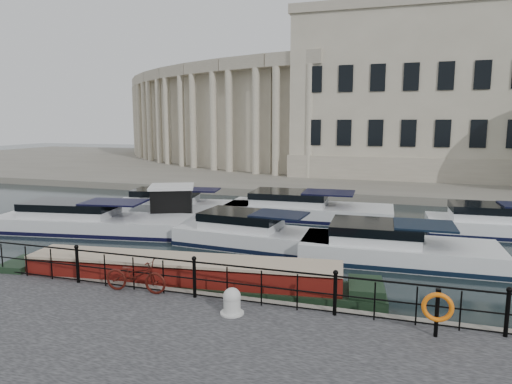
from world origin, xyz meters
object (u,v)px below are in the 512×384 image
harbour_hut (172,207)px  bicycle (136,275)px  narrowboat (182,283)px  mooring_bollard (232,302)px  life_ring_post (437,308)px

harbour_hut → bicycle: bearing=-91.5°
narrowboat → mooring_bollard: bearing=-47.0°
bicycle → narrowboat: 1.84m
mooring_bollard → narrowboat: bearing=139.8°
bicycle → mooring_bollard: bicycle is taller
mooring_bollard → life_ring_post: (5.01, 0.18, 0.40)m
life_ring_post → mooring_bollard: bearing=-178.0°
narrowboat → harbour_hut: size_ratio=3.26×
bicycle → mooring_bollard: size_ratio=2.73×
bicycle → life_ring_post: bearing=-96.0°
harbour_hut → narrowboat: bearing=-84.5°
mooring_bollard → harbour_hut: harbour_hut is taller
mooring_bollard → narrowboat: mooring_bollard is taller
bicycle → narrowboat: size_ratio=0.15×
harbour_hut → life_ring_post: bearing=-64.9°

